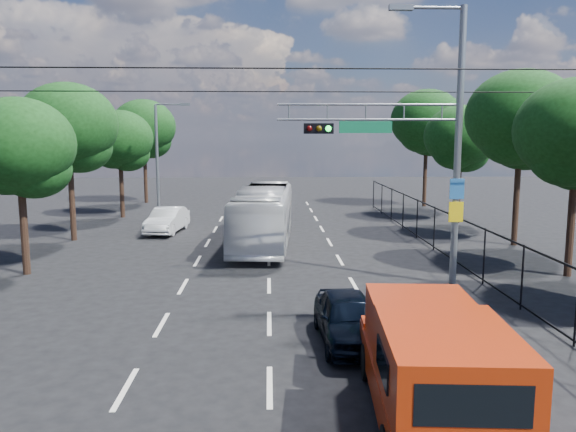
{
  "coord_description": "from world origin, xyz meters",
  "views": [
    {
      "loc": [
        -0.01,
        -11.13,
        5.21
      ],
      "look_at": [
        0.58,
        5.67,
        2.8
      ],
      "focal_mm": 35.0,
      "sensor_mm": 36.0,
      "label": 1
    }
  ],
  "objects_px": {
    "white_bus": "(264,216)",
    "navy_hatchback": "(348,318)",
    "signal_mast": "(423,135)",
    "red_pickup": "(432,363)",
    "white_van": "(167,220)"
  },
  "relations": [
    {
      "from": "navy_hatchback",
      "to": "white_bus",
      "type": "xyz_separation_m",
      "value": [
        -2.24,
        12.98,
        0.78
      ]
    },
    {
      "from": "red_pickup",
      "to": "white_van",
      "type": "height_order",
      "value": "red_pickup"
    },
    {
      "from": "navy_hatchback",
      "to": "white_bus",
      "type": "height_order",
      "value": "white_bus"
    },
    {
      "from": "signal_mast",
      "to": "white_van",
      "type": "xyz_separation_m",
      "value": [
        -10.78,
        11.13,
        -4.56
      ]
    },
    {
      "from": "signal_mast",
      "to": "red_pickup",
      "type": "xyz_separation_m",
      "value": [
        -2.35,
        -9.59,
        -4.09
      ]
    },
    {
      "from": "signal_mast",
      "to": "white_van",
      "type": "bearing_deg",
      "value": 134.11
    },
    {
      "from": "white_van",
      "to": "signal_mast",
      "type": "bearing_deg",
      "value": -38.72
    },
    {
      "from": "signal_mast",
      "to": "white_bus",
      "type": "relative_size",
      "value": 0.94
    },
    {
      "from": "white_bus",
      "to": "white_van",
      "type": "xyz_separation_m",
      "value": [
        -5.26,
        3.63,
        -0.74
      ]
    },
    {
      "from": "navy_hatchback",
      "to": "red_pickup",
      "type": "bearing_deg",
      "value": -79.17
    },
    {
      "from": "white_bus",
      "to": "navy_hatchback",
      "type": "bearing_deg",
      "value": -76.18
    },
    {
      "from": "navy_hatchback",
      "to": "signal_mast",
      "type": "bearing_deg",
      "value": 57.07
    },
    {
      "from": "white_bus",
      "to": "white_van",
      "type": "bearing_deg",
      "value": 149.44
    },
    {
      "from": "red_pickup",
      "to": "white_van",
      "type": "relative_size",
      "value": 1.44
    },
    {
      "from": "signal_mast",
      "to": "red_pickup",
      "type": "height_order",
      "value": "signal_mast"
    }
  ]
}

